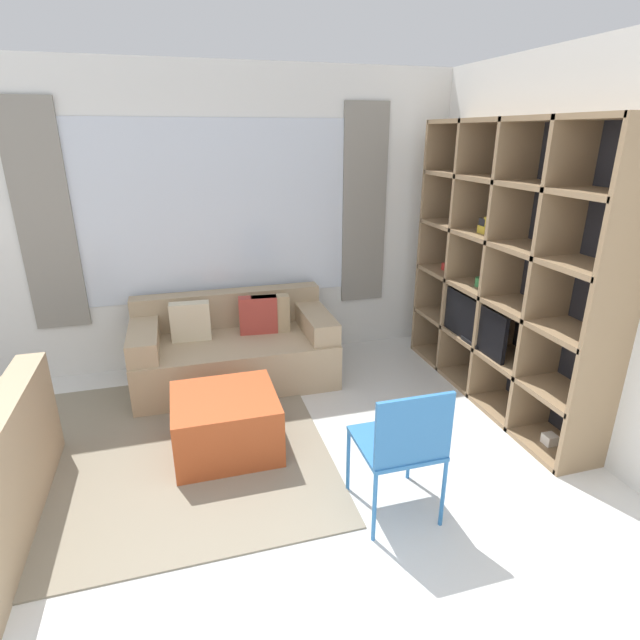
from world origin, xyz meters
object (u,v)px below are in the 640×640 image
shelving_unit (506,271)px  ottoman (226,423)px  couch_main (234,348)px  folding_chair (403,442)px

shelving_unit → ottoman: shelving_unit is taller
couch_main → folding_chair: size_ratio=2.01×
folding_chair → couch_main: bearing=-71.2°
couch_main → ottoman: bearing=-100.1°
shelving_unit → ottoman: 2.45m
ottoman → folding_chair: folding_chair is taller
shelving_unit → folding_chair: bearing=-140.5°
folding_chair → shelving_unit: bearing=-140.5°
shelving_unit → folding_chair: 1.88m
ottoman → folding_chair: 1.34m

